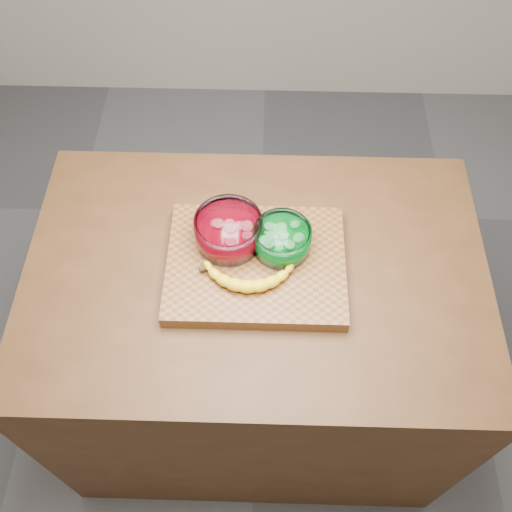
{
  "coord_description": "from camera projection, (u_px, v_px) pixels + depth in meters",
  "views": [
    {
      "loc": [
        0.02,
        -0.78,
        2.14
      ],
      "look_at": [
        0.0,
        0.0,
        0.96
      ],
      "focal_mm": 40.0,
      "sensor_mm": 36.0,
      "label": 1
    }
  ],
  "objects": [
    {
      "name": "banana",
      "position": [
        248.0,
        277.0,
        1.39
      ],
      "size": [
        0.26,
        0.11,
        0.04
      ],
      "primitive_type": null,
      "color": "yellow",
      "rests_on": "cutting_board"
    },
    {
      "name": "ground",
      "position": [
        256.0,
        392.0,
        2.22
      ],
      "size": [
        3.5,
        3.5,
        0.0
      ],
      "primitive_type": "plane",
      "color": "#4F4F53",
      "rests_on": "ground"
    },
    {
      "name": "counter",
      "position": [
        256.0,
        343.0,
        1.84
      ],
      "size": [
        1.2,
        0.8,
        0.9
      ],
      "primitive_type": "cube",
      "color": "#4D2E17",
      "rests_on": "ground"
    },
    {
      "name": "bowl_red",
      "position": [
        229.0,
        231.0,
        1.44
      ],
      "size": [
        0.17,
        0.17,
        0.08
      ],
      "color": "white",
      "rests_on": "cutting_board"
    },
    {
      "name": "cutting_board",
      "position": [
        256.0,
        265.0,
        1.45
      ],
      "size": [
        0.45,
        0.35,
        0.04
      ],
      "primitive_type": "cube",
      "color": "brown",
      "rests_on": "counter"
    },
    {
      "name": "bowl_green",
      "position": [
        282.0,
        239.0,
        1.43
      ],
      "size": [
        0.15,
        0.15,
        0.07
      ],
      "color": "white",
      "rests_on": "cutting_board"
    }
  ]
}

